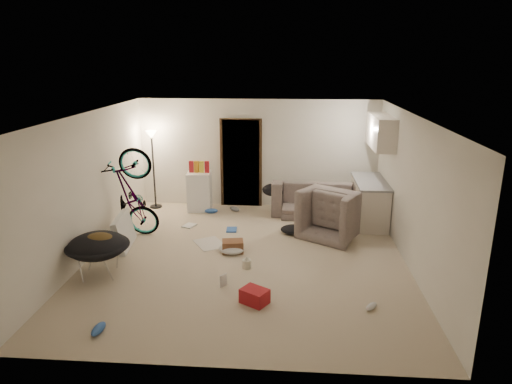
# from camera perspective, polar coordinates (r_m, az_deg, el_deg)

# --- Properties ---
(floor) EXTENTS (5.50, 6.00, 0.02)m
(floor) POSITION_cam_1_polar(r_m,az_deg,el_deg) (8.15, -1.19, -8.23)
(floor) COLOR beige
(floor) RESTS_ON ground
(ceiling) EXTENTS (5.50, 6.00, 0.02)m
(ceiling) POSITION_cam_1_polar(r_m,az_deg,el_deg) (7.45, -1.30, 9.66)
(ceiling) COLOR white
(ceiling) RESTS_ON wall_back
(wall_back) EXTENTS (5.50, 0.02, 2.50)m
(wall_back) POSITION_cam_1_polar(r_m,az_deg,el_deg) (10.62, 0.31, 4.83)
(wall_back) COLOR silver
(wall_back) RESTS_ON floor
(wall_front) EXTENTS (5.50, 0.02, 2.50)m
(wall_front) POSITION_cam_1_polar(r_m,az_deg,el_deg) (4.91, -4.63, -9.48)
(wall_front) COLOR silver
(wall_front) RESTS_ON floor
(wall_left) EXTENTS (0.02, 6.00, 2.50)m
(wall_left) POSITION_cam_1_polar(r_m,az_deg,el_deg) (8.42, -20.28, 0.69)
(wall_left) COLOR silver
(wall_left) RESTS_ON floor
(wall_right) EXTENTS (0.02, 6.00, 2.50)m
(wall_right) POSITION_cam_1_polar(r_m,az_deg,el_deg) (7.94, 19.00, -0.11)
(wall_right) COLOR silver
(wall_right) RESTS_ON floor
(doorway) EXTENTS (0.85, 0.10, 2.04)m
(doorway) POSITION_cam_1_polar(r_m,az_deg,el_deg) (10.66, -1.86, 3.61)
(doorway) COLOR black
(doorway) RESTS_ON floor
(door_trim) EXTENTS (0.97, 0.04, 2.10)m
(door_trim) POSITION_cam_1_polar(r_m,az_deg,el_deg) (10.63, -1.88, 3.57)
(door_trim) COLOR #322011
(door_trim) RESTS_ON floor
(floor_lamp) EXTENTS (0.28, 0.28, 1.81)m
(floor_lamp) POSITION_cam_1_polar(r_m,az_deg,el_deg) (10.69, -12.81, 4.81)
(floor_lamp) COLOR black
(floor_lamp) RESTS_ON floor
(kitchen_counter) EXTENTS (0.60, 1.50, 0.88)m
(kitchen_counter) POSITION_cam_1_polar(r_m,az_deg,el_deg) (9.97, 13.96, -1.26)
(kitchen_counter) COLOR silver
(kitchen_counter) RESTS_ON floor
(counter_top) EXTENTS (0.64, 1.54, 0.04)m
(counter_top) POSITION_cam_1_polar(r_m,az_deg,el_deg) (9.84, 14.15, 1.29)
(counter_top) COLOR gray
(counter_top) RESTS_ON kitchen_counter
(kitchen_uppers) EXTENTS (0.38, 1.40, 0.65)m
(kitchen_uppers) POSITION_cam_1_polar(r_m,az_deg,el_deg) (9.65, 15.35, 7.29)
(kitchen_uppers) COLOR silver
(kitchen_uppers) RESTS_ON wall_right
(sofa) EXTENTS (2.02, 0.86, 0.58)m
(sofa) POSITION_cam_1_polar(r_m,az_deg,el_deg) (10.31, 7.61, -1.18)
(sofa) COLOR #323831
(sofa) RESTS_ON floor
(armchair) EXTENTS (1.44, 1.40, 0.71)m
(armchair) POSITION_cam_1_polar(r_m,az_deg,el_deg) (9.20, 10.02, -3.07)
(armchair) COLOR #323831
(armchair) RESTS_ON floor
(bicycle) EXTENTS (1.86, 0.86, 1.06)m
(bicycle) POSITION_cam_1_polar(r_m,az_deg,el_deg) (9.20, -15.14, -2.57)
(bicycle) COLOR black
(bicycle) RESTS_ON floor
(book_asset) EXTENTS (0.25, 0.24, 0.02)m
(book_asset) POSITION_cam_1_polar(r_m,az_deg,el_deg) (7.15, -4.51, -11.83)
(book_asset) COLOR #A6191F
(book_asset) RESTS_ON floor
(mini_fridge) EXTENTS (0.55, 0.55, 0.89)m
(mini_fridge) POSITION_cam_1_polar(r_m,az_deg,el_deg) (10.54, -7.07, 0.10)
(mini_fridge) COLOR white
(mini_fridge) RESTS_ON floor
(snack_box_0) EXTENTS (0.11, 0.08, 0.30)m
(snack_box_0) POSITION_cam_1_polar(r_m,az_deg,el_deg) (10.44, -8.09, 3.05)
(snack_box_0) COLOR #A6191F
(snack_box_0) RESTS_ON mini_fridge
(snack_box_1) EXTENTS (0.12, 0.09, 0.30)m
(snack_box_1) POSITION_cam_1_polar(r_m,az_deg,el_deg) (10.41, -7.44, 3.05)
(snack_box_1) COLOR orange
(snack_box_1) RESTS_ON mini_fridge
(snack_box_2) EXTENTS (0.10, 0.07, 0.30)m
(snack_box_2) POSITION_cam_1_polar(r_m,az_deg,el_deg) (10.39, -6.79, 3.04)
(snack_box_2) COLOR gold
(snack_box_2) RESTS_ON mini_fridge
(snack_box_3) EXTENTS (0.10, 0.08, 0.30)m
(snack_box_3) POSITION_cam_1_polar(r_m,az_deg,el_deg) (10.37, -6.14, 3.03)
(snack_box_3) COLOR #A6191F
(snack_box_3) RESTS_ON mini_fridge
(saucer_chair) EXTENTS (1.00, 1.00, 0.71)m
(saucer_chair) POSITION_cam_1_polar(r_m,az_deg,el_deg) (7.76, -19.13, -7.00)
(saucer_chair) COLOR silver
(saucer_chair) RESTS_ON floor
(hoodie) EXTENTS (0.49, 0.41, 0.22)m
(hoodie) POSITION_cam_1_polar(r_m,az_deg,el_deg) (7.64, -19.01, -5.70)
(hoodie) COLOR #4F3A1B
(hoodie) RESTS_ON saucer_chair
(sofa_drape) EXTENTS (0.58, 0.49, 0.28)m
(sofa_drape) POSITION_cam_1_polar(r_m,az_deg,el_deg) (10.23, 2.34, 0.26)
(sofa_drape) COLOR black
(sofa_drape) RESTS_ON sofa
(tv_box) EXTENTS (0.34, 0.95, 0.62)m
(tv_box) POSITION_cam_1_polar(r_m,az_deg,el_deg) (8.78, -16.18, -4.78)
(tv_box) COLOR silver
(tv_box) RESTS_ON floor
(drink_case_a) EXTENTS (0.41, 0.32, 0.22)m
(drink_case_a) POSITION_cam_1_polar(r_m,az_deg,el_deg) (8.32, -2.92, -6.79)
(drink_case_a) COLOR brown
(drink_case_a) RESTS_ON floor
(drink_case_b) EXTENTS (0.46, 0.43, 0.21)m
(drink_case_b) POSITION_cam_1_polar(r_m,az_deg,el_deg) (6.70, -0.18, -12.88)
(drink_case_b) COLOR #A6191F
(drink_case_b) RESTS_ON floor
(juicer) EXTENTS (0.15, 0.15, 0.21)m
(juicer) POSITION_cam_1_polar(r_m,az_deg,el_deg) (7.71, -1.17, -8.91)
(juicer) COLOR beige
(juicer) RESTS_ON floor
(newspaper) EXTENTS (0.72, 0.77, 0.01)m
(newspaper) POSITION_cam_1_polar(r_m,az_deg,el_deg) (8.74, -5.82, -6.42)
(newspaper) COLOR beige
(newspaper) RESTS_ON floor
(book_blue) EXTENTS (0.22, 0.29, 0.03)m
(book_blue) POSITION_cam_1_polar(r_m,az_deg,el_deg) (9.36, -3.07, -4.72)
(book_blue) COLOR #2F5BAD
(book_blue) RESTS_ON floor
(book_white) EXTENTS (0.30, 0.34, 0.03)m
(book_white) POSITION_cam_1_polar(r_m,az_deg,el_deg) (9.67, -8.34, -4.18)
(book_white) COLOR silver
(book_white) RESTS_ON floor
(shoe_0) EXTENTS (0.31, 0.16, 0.11)m
(shoe_0) POSITION_cam_1_polar(r_m,az_deg,el_deg) (10.38, -5.61, -2.36)
(shoe_0) COLOR #2F5BAD
(shoe_0) RESTS_ON floor
(shoe_1) EXTENTS (0.30, 0.28, 0.11)m
(shoe_1) POSITION_cam_1_polar(r_m,az_deg,el_deg) (10.48, -2.70, -2.12)
(shoe_1) COLOR slate
(shoe_1) RESTS_ON floor
(shoe_2) EXTENTS (0.16, 0.31, 0.11)m
(shoe_2) POSITION_cam_1_polar(r_m,az_deg,el_deg) (6.42, -19.10, -15.87)
(shoe_2) COLOR #2F5BAD
(shoe_2) RESTS_ON floor
(shoe_4) EXTENTS (0.23, 0.25, 0.09)m
(shoe_4) POSITION_cam_1_polar(r_m,az_deg,el_deg) (6.78, 14.22, -13.70)
(shoe_4) COLOR white
(shoe_4) RESTS_ON floor
(clothes_lump_b) EXTENTS (0.52, 0.46, 0.15)m
(clothes_lump_b) POSITION_cam_1_polar(r_m,az_deg,el_deg) (9.21, 4.67, -4.69)
(clothes_lump_b) COLOR black
(clothes_lump_b) RESTS_ON floor
(clothes_lump_c) EXTENTS (0.54, 0.48, 0.14)m
(clothes_lump_c) POSITION_cam_1_polar(r_m,az_deg,el_deg) (8.30, -3.05, -7.13)
(clothes_lump_c) COLOR silver
(clothes_lump_c) RESTS_ON floor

